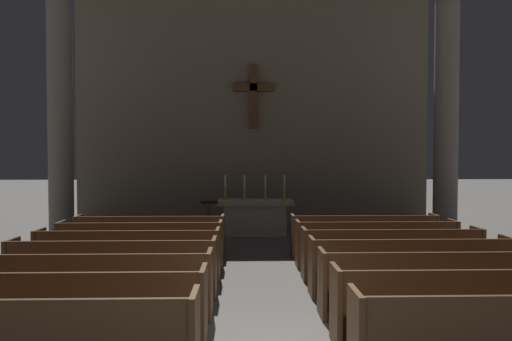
{
  "coord_description": "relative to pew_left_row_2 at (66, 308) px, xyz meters",
  "views": [
    {
      "loc": [
        -0.3,
        -4.38,
        2.26
      ],
      "look_at": [
        0.0,
        7.31,
        1.9
      ],
      "focal_mm": 31.79,
      "sensor_mm": 36.0,
      "label": 1
    }
  ],
  "objects": [
    {
      "name": "lectern",
      "position": [
        1.18,
        6.45,
        0.07
      ],
      "size": [
        0.44,
        0.36,
        1.15
      ],
      "color": "brown",
      "rests_on": "ground"
    },
    {
      "name": "pew_left_row_6",
      "position": [
        0.0,
        3.84,
        0.0
      ],
      "size": [
        3.28,
        0.5,
        0.95
      ],
      "color": "brown",
      "rests_on": "ground"
    },
    {
      "name": "candlestick_outer_left",
      "position": [
        1.54,
        7.65,
        0.76
      ],
      "size": [
        0.16,
        0.16,
        0.71
      ],
      "color": "#B79338",
      "rests_on": "altar"
    },
    {
      "name": "column_left_second",
      "position": [
        -2.89,
        7.11,
        3.08
      ],
      "size": [
        0.97,
        0.97,
        7.3
      ],
      "color": "gray",
      "rests_on": "ground"
    },
    {
      "name": "pew_left_row_5",
      "position": [
        0.0,
        2.88,
        0.0
      ],
      "size": [
        3.28,
        0.5,
        0.95
      ],
      "color": "brown",
      "rests_on": "ground"
    },
    {
      "name": "pew_right_row_6",
      "position": [
        4.79,
        3.84,
        0.0
      ],
      "size": [
        3.28,
        0.5,
        0.95
      ],
      "color": "brown",
      "rests_on": "ground"
    },
    {
      "name": "column_right_second",
      "position": [
        7.68,
        7.11,
        3.08
      ],
      "size": [
        0.97,
        0.97,
        7.3
      ],
      "color": "gray",
      "rests_on": "ground"
    },
    {
      "name": "pew_right_row_5",
      "position": [
        4.79,
        2.88,
        0.0
      ],
      "size": [
        3.28,
        0.5,
        0.95
      ],
      "color": "brown",
      "rests_on": "ground"
    },
    {
      "name": "pew_left_row_4",
      "position": [
        0.0,
        1.92,
        0.0
      ],
      "size": [
        3.28,
        0.5,
        0.95
      ],
      "color": "brown",
      "rests_on": "ground"
    },
    {
      "name": "pew_left_row_3",
      "position": [
        0.0,
        0.96,
        0.0
      ],
      "size": [
        3.28,
        0.5,
        0.95
      ],
      "color": "brown",
      "rests_on": "ground"
    },
    {
      "name": "pew_left_row_2",
      "position": [
        0.0,
        0.0,
        0.0
      ],
      "size": [
        3.28,
        0.5,
        0.95
      ],
      "color": "brown",
      "rests_on": "ground"
    },
    {
      "name": "pew_right_row_3",
      "position": [
        4.79,
        0.96,
        0.0
      ],
      "size": [
        3.28,
        0.5,
        0.95
      ],
      "color": "brown",
      "rests_on": "ground"
    },
    {
      "name": "pew_right_row_2",
      "position": [
        4.79,
        0.0,
        0.0
      ],
      "size": [
        3.28,
        0.5,
        0.95
      ],
      "color": "brown",
      "rests_on": "ground"
    },
    {
      "name": "pew_right_row_4",
      "position": [
        4.79,
        1.92,
        0.0
      ],
      "size": [
        3.28,
        0.5,
        0.95
      ],
      "color": "brown",
      "rests_on": "ground"
    },
    {
      "name": "candlestick_inner_right",
      "position": [
        2.69,
        7.65,
        0.76
      ],
      "size": [
        0.16,
        0.16,
        0.71
      ],
      "color": "#B79338",
      "rests_on": "altar"
    },
    {
      "name": "pew_left_row_7",
      "position": [
        0.0,
        4.8,
        0.0
      ],
      "size": [
        3.28,
        0.5,
        0.95
      ],
      "color": "brown",
      "rests_on": "ground"
    },
    {
      "name": "candlestick_outer_right",
      "position": [
        3.24,
        7.65,
        0.76
      ],
      "size": [
        0.16,
        0.16,
        0.71
      ],
      "color": "#B79338",
      "rests_on": "altar"
    },
    {
      "name": "apse_with_cross",
      "position": [
        2.39,
        9.79,
        3.35
      ],
      "size": [
        11.6,
        0.5,
        7.64
      ],
      "color": "gray",
      "rests_on": "ground"
    },
    {
      "name": "pew_right_row_7",
      "position": [
        4.79,
        4.8,
        0.0
      ],
      "size": [
        3.28,
        0.5,
        0.95
      ],
      "color": "brown",
      "rests_on": "ground"
    },
    {
      "name": "altar",
      "position": [
        2.39,
        7.65,
        0.06
      ],
      "size": [
        2.2,
        0.9,
        1.01
      ],
      "color": "#A8A399",
      "rests_on": "ground"
    },
    {
      "name": "candlestick_inner_left",
      "position": [
        2.09,
        7.65,
        0.76
      ],
      "size": [
        0.16,
        0.16,
        0.71
      ],
      "color": "#B79338",
      "rests_on": "altar"
    }
  ]
}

